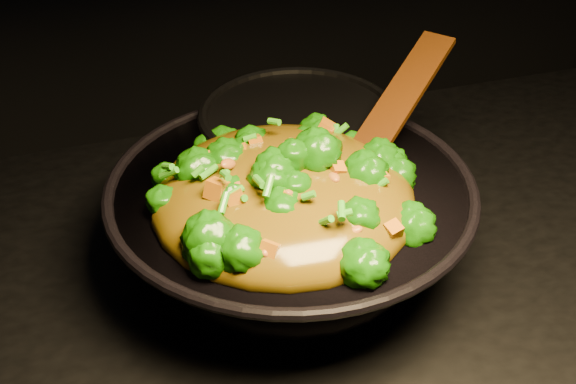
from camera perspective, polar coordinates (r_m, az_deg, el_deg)
name	(u,v)px	position (r m, az deg, el deg)	size (l,w,h in m)	color
wok	(291,226)	(0.81, 0.22, -2.68)	(0.39, 0.39, 0.11)	black
stir_fry	(283,165)	(0.73, -0.38, 2.11)	(0.28, 0.28, 0.10)	#186106
spatula	(389,116)	(0.83, 7.98, 5.98)	(0.27, 0.04, 0.01)	#381907
back_pot	(299,156)	(0.91, 0.86, 2.85)	(0.23, 0.23, 0.13)	black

